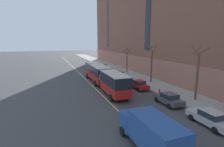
% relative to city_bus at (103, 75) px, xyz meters
% --- Properties ---
extents(ground_plane, '(260.00, 260.00, 0.00)m').
position_rel_city_bus_xyz_m(ground_plane, '(-0.11, -8.41, -2.06)').
color(ground_plane, '#424244').
extents(sidewalk, '(5.81, 160.00, 0.15)m').
position_rel_city_bus_xyz_m(sidewalk, '(9.54, -5.41, -1.99)').
color(sidewalk, '#9E9B93').
rests_on(sidewalk, ground).
extents(city_bus, '(3.03, 19.46, 3.55)m').
position_rel_city_bus_xyz_m(city_bus, '(0.00, 0.00, 0.00)').
color(city_bus, red).
rests_on(city_bus, ground).
extents(parked_car_red_0, '(2.13, 4.28, 1.56)m').
position_rel_city_bus_xyz_m(parked_car_red_0, '(5.31, -3.91, -1.28)').
color(parked_car_red_0, '#B21E19').
rests_on(parked_car_red_0, ground).
extents(parked_car_silver_1, '(2.08, 4.67, 1.56)m').
position_rel_city_bus_xyz_m(parked_car_silver_1, '(5.36, -18.07, -1.28)').
color(parked_car_silver_1, '#B7B7BC').
rests_on(parked_car_silver_1, ground).
extents(parked_car_champagne_2, '(1.96, 4.61, 1.56)m').
position_rel_city_bus_xyz_m(parked_car_champagne_2, '(5.46, 23.63, -1.28)').
color(parked_car_champagne_2, '#BCAD89').
rests_on(parked_car_champagne_2, ground).
extents(parked_car_black_4, '(2.08, 4.46, 1.56)m').
position_rel_city_bus_xyz_m(parked_car_black_4, '(5.56, 17.17, -1.28)').
color(parked_car_black_4, black).
rests_on(parked_car_black_4, ground).
extents(parked_car_green_5, '(1.97, 4.75, 1.56)m').
position_rel_city_bus_xyz_m(parked_car_green_5, '(5.33, 5.41, -1.28)').
color(parked_car_green_5, '#23603D').
rests_on(parked_car_green_5, ground).
extents(parked_car_darkgray_7, '(2.03, 4.23, 1.56)m').
position_rel_city_bus_xyz_m(parked_car_darkgray_7, '(5.32, -11.86, -1.28)').
color(parked_car_darkgray_7, '#4C4C51').
rests_on(parked_car_darkgray_7, ground).
extents(box_truck, '(2.36, 6.77, 2.88)m').
position_rel_city_bus_xyz_m(box_truck, '(-2.46, -19.51, -0.41)').
color(box_truck, '#285199').
rests_on(box_truck, ground).
extents(street_tree_mid_block, '(1.77, 1.68, 7.56)m').
position_rel_city_bus_xyz_m(street_tree_mid_block, '(9.81, -11.91, 1.82)').
color(street_tree_mid_block, brown).
rests_on(street_tree_mid_block, sidewalk).
extents(street_tree_far_uptown, '(1.55, 1.58, 7.33)m').
position_rel_city_bus_xyz_m(street_tree_far_uptown, '(9.79, -0.77, 1.69)').
color(street_tree_far_uptown, brown).
rests_on(street_tree_far_uptown, sidewalk).
extents(street_tree_far_downtown, '(2.15, 2.15, 6.40)m').
position_rel_city_bus_xyz_m(street_tree_far_downtown, '(9.80, 10.36, 1.39)').
color(street_tree_far_downtown, brown).
rests_on(street_tree_far_downtown, sidewalk).
extents(fire_hydrant, '(0.42, 0.24, 0.72)m').
position_rel_city_bus_xyz_m(fire_hydrant, '(7.14, -7.36, -1.57)').
color(fire_hydrant, red).
rests_on(fire_hydrant, sidewalk).
extents(lane_centerline, '(0.16, 140.00, 0.01)m').
position_rel_city_bus_xyz_m(lane_centerline, '(-1.70, -5.41, -2.06)').
color(lane_centerline, '#E0D66B').
rests_on(lane_centerline, ground).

